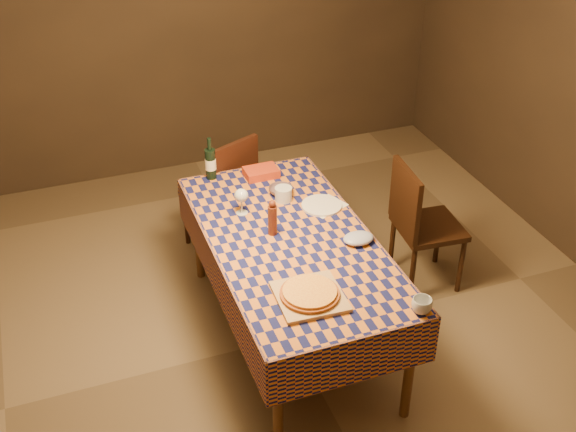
{
  "coord_description": "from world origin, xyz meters",
  "views": [
    {
      "loc": [
        -1.22,
        -3.26,
        3.19
      ],
      "look_at": [
        0.0,
        0.05,
        0.9
      ],
      "focal_mm": 45.0,
      "sensor_mm": 36.0,
      "label": 1
    }
  ],
  "objects_px": {
    "dining_table": "(291,249)",
    "chair_far": "(225,188)",
    "cutting_board": "(310,297)",
    "wine_bottle": "(211,163)",
    "bowl": "(281,190)",
    "white_plate": "(322,205)",
    "chair_right": "(419,220)",
    "pizza": "(310,293)"
  },
  "relations": [
    {
      "from": "dining_table",
      "to": "pizza",
      "type": "bearing_deg",
      "value": -100.32
    },
    {
      "from": "wine_bottle",
      "to": "chair_far",
      "type": "relative_size",
      "value": 0.32
    },
    {
      "from": "wine_bottle",
      "to": "white_plate",
      "type": "height_order",
      "value": "wine_bottle"
    },
    {
      "from": "dining_table",
      "to": "bowl",
      "type": "distance_m",
      "value": 0.53
    },
    {
      "from": "bowl",
      "to": "chair_right",
      "type": "height_order",
      "value": "chair_right"
    },
    {
      "from": "dining_table",
      "to": "chair_far",
      "type": "relative_size",
      "value": 1.98
    },
    {
      "from": "wine_bottle",
      "to": "white_plate",
      "type": "xyz_separation_m",
      "value": [
        0.56,
        -0.59,
        -0.1
      ]
    },
    {
      "from": "white_plate",
      "to": "chair_right",
      "type": "xyz_separation_m",
      "value": [
        0.71,
        -0.03,
        -0.25
      ]
    },
    {
      "from": "cutting_board",
      "to": "bowl",
      "type": "xyz_separation_m",
      "value": [
        0.22,
        1.05,
        0.01
      ]
    },
    {
      "from": "bowl",
      "to": "chair_far",
      "type": "distance_m",
      "value": 0.69
    },
    {
      "from": "dining_table",
      "to": "chair_right",
      "type": "relative_size",
      "value": 1.98
    },
    {
      "from": "pizza",
      "to": "wine_bottle",
      "type": "height_order",
      "value": "wine_bottle"
    },
    {
      "from": "pizza",
      "to": "bowl",
      "type": "distance_m",
      "value": 1.07
    },
    {
      "from": "pizza",
      "to": "wine_bottle",
      "type": "distance_m",
      "value": 1.42
    },
    {
      "from": "cutting_board",
      "to": "white_plate",
      "type": "height_order",
      "value": "cutting_board"
    },
    {
      "from": "dining_table",
      "to": "white_plate",
      "type": "xyz_separation_m",
      "value": [
        0.31,
        0.27,
        0.08
      ]
    },
    {
      "from": "bowl",
      "to": "pizza",
      "type": "bearing_deg",
      "value": -101.67
    },
    {
      "from": "cutting_board",
      "to": "bowl",
      "type": "bearing_deg",
      "value": 78.33
    },
    {
      "from": "cutting_board",
      "to": "wine_bottle",
      "type": "height_order",
      "value": "wine_bottle"
    },
    {
      "from": "dining_table",
      "to": "chair_far",
      "type": "height_order",
      "value": "chair_far"
    },
    {
      "from": "pizza",
      "to": "white_plate",
      "type": "distance_m",
      "value": 0.91
    },
    {
      "from": "bowl",
      "to": "chair_right",
      "type": "xyz_separation_m",
      "value": [
        0.89,
        -0.26,
        -0.27
      ]
    },
    {
      "from": "dining_table",
      "to": "pizza",
      "type": "relative_size",
      "value": 5.42
    },
    {
      "from": "chair_far",
      "to": "pizza",
      "type": "bearing_deg",
      "value": -90.02
    },
    {
      "from": "dining_table",
      "to": "bowl",
      "type": "relative_size",
      "value": 11.91
    },
    {
      "from": "white_plate",
      "to": "bowl",
      "type": "bearing_deg",
      "value": 128.83
    },
    {
      "from": "cutting_board",
      "to": "white_plate",
      "type": "bearing_deg",
      "value": 63.52
    },
    {
      "from": "wine_bottle",
      "to": "chair_far",
      "type": "height_order",
      "value": "wine_bottle"
    },
    {
      "from": "wine_bottle",
      "to": "chair_far",
      "type": "distance_m",
      "value": 0.45
    },
    {
      "from": "bowl",
      "to": "wine_bottle",
      "type": "height_order",
      "value": "wine_bottle"
    },
    {
      "from": "pizza",
      "to": "chair_far",
      "type": "bearing_deg",
      "value": 89.98
    },
    {
      "from": "cutting_board",
      "to": "pizza",
      "type": "relative_size",
      "value": 1.02
    },
    {
      "from": "chair_far",
      "to": "chair_right",
      "type": "xyz_separation_m",
      "value": [
        1.11,
        -0.86,
        0.0
      ]
    },
    {
      "from": "dining_table",
      "to": "white_plate",
      "type": "bearing_deg",
      "value": 41.27
    },
    {
      "from": "chair_right",
      "to": "white_plate",
      "type": "bearing_deg",
      "value": 177.71
    },
    {
      "from": "wine_bottle",
      "to": "chair_right",
      "type": "xyz_separation_m",
      "value": [
        1.26,
        -0.62,
        -0.36
      ]
    },
    {
      "from": "wine_bottle",
      "to": "chair_far",
      "type": "xyz_separation_m",
      "value": [
        0.15,
        0.24,
        -0.36
      ]
    },
    {
      "from": "dining_table",
      "to": "wine_bottle",
      "type": "height_order",
      "value": "wine_bottle"
    },
    {
      "from": "dining_table",
      "to": "chair_right",
      "type": "distance_m",
      "value": 1.05
    },
    {
      "from": "dining_table",
      "to": "white_plate",
      "type": "distance_m",
      "value": 0.42
    },
    {
      "from": "dining_table",
      "to": "cutting_board",
      "type": "bearing_deg",
      "value": -100.32
    },
    {
      "from": "chair_right",
      "to": "chair_far",
      "type": "bearing_deg",
      "value": 142.34
    }
  ]
}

